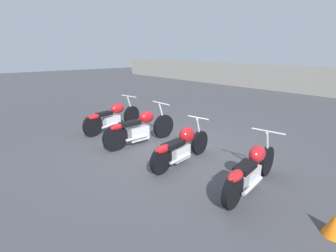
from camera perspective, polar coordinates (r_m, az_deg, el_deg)
ground_plane at (r=6.73m, az=0.76°, el=-5.14°), size 60.00×60.00×0.00m
motorcycle_slot_0 at (r=8.39m, az=-12.00°, el=1.90°), size 0.77×2.20×1.01m
motorcycle_slot_1 at (r=7.04m, az=-6.21°, el=-0.49°), size 0.70×2.26×1.04m
motorcycle_slot_2 at (r=5.80m, az=2.87°, el=-4.43°), size 0.63×1.98×0.95m
motorcycle_slot_3 at (r=4.93m, az=17.64°, el=-9.08°), size 0.70×2.08×0.97m
traffic_cone_near at (r=4.42m, az=32.78°, el=-17.37°), size 0.32×0.32×0.38m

